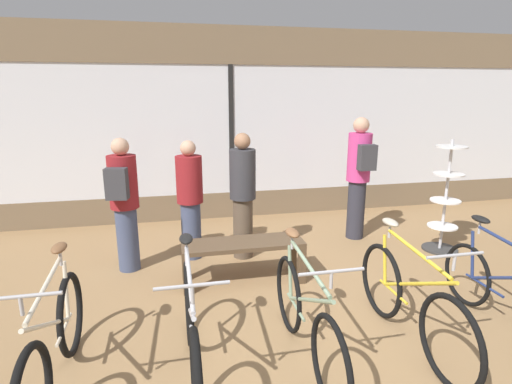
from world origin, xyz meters
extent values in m
plane|color=#99754C|center=(0.00, 0.00, 0.00)|extent=(24.00, 24.00, 0.00)
cube|color=#7A664C|center=(0.00, 3.70, 0.23)|extent=(12.00, 0.08, 0.45)
cube|color=white|center=(0.00, 3.70, 1.52)|extent=(12.00, 0.04, 2.15)
cube|color=#7A664C|center=(0.00, 3.70, 2.90)|extent=(12.00, 0.08, 0.60)
cube|color=black|center=(0.00, 3.67, 1.52)|extent=(0.08, 0.02, 2.15)
torus|color=black|center=(-1.92, 0.21, 0.35)|extent=(0.05, 0.70, 0.70)
cylinder|color=beige|center=(-1.92, -0.33, 0.59)|extent=(0.03, 0.94, 0.51)
cylinder|color=beige|center=(-1.92, 0.17, 0.59)|extent=(0.03, 0.11, 0.49)
cylinder|color=beige|center=(-1.92, -0.30, 0.87)|extent=(0.03, 0.86, 0.10)
cylinder|color=beige|center=(-1.92, -0.01, 0.35)|extent=(0.03, 0.45, 0.03)
cylinder|color=#B2B2B7|center=(-1.92, 0.13, 0.90)|extent=(0.02, 0.02, 0.14)
ellipsoid|color=brown|center=(-1.92, 0.13, 0.98)|extent=(0.11, 0.22, 0.06)
cylinder|color=#B2B2B7|center=(-1.92, -0.73, 0.96)|extent=(0.02, 0.02, 0.12)
cylinder|color=#ADADB2|center=(-1.92, -0.73, 1.02)|extent=(0.46, 0.02, 0.02)
torus|color=black|center=(-0.93, 0.16, 0.37)|extent=(0.06, 0.74, 0.74)
cylinder|color=#BCBCC1|center=(-0.93, -0.41, 0.61)|extent=(0.03, 0.99, 0.51)
cylinder|color=#BCBCC1|center=(-0.93, 0.12, 0.61)|extent=(0.03, 0.11, 0.49)
cylinder|color=#BCBCC1|center=(-0.93, -0.38, 0.88)|extent=(0.03, 0.91, 0.10)
cylinder|color=#BCBCC1|center=(-0.93, -0.08, 0.37)|extent=(0.03, 0.48, 0.03)
cylinder|color=#B2B2B7|center=(-0.93, 0.08, 0.92)|extent=(0.02, 0.02, 0.14)
ellipsoid|color=black|center=(-0.93, 0.08, 1.00)|extent=(0.11, 0.22, 0.06)
cylinder|color=#B2B2B7|center=(-0.93, -0.84, 0.98)|extent=(0.02, 0.02, 0.12)
cylinder|color=#ADADB2|center=(-0.93, -0.84, 1.04)|extent=(0.46, 0.02, 0.02)
torus|color=black|center=(-0.02, 0.16, 0.35)|extent=(0.04, 0.70, 0.70)
torus|color=black|center=(-0.02, -0.86, 0.35)|extent=(0.04, 0.70, 0.70)
cylinder|color=gray|center=(-0.02, -0.39, 0.59)|extent=(0.03, 0.95, 0.51)
cylinder|color=gray|center=(-0.02, 0.12, 0.59)|extent=(0.03, 0.11, 0.49)
cylinder|color=gray|center=(-0.02, -0.36, 0.87)|extent=(0.03, 0.88, 0.10)
cylinder|color=gray|center=(-0.02, -0.07, 0.35)|extent=(0.03, 0.46, 0.03)
cylinder|color=#B2B2B7|center=(-0.02, 0.08, 0.90)|extent=(0.02, 0.02, 0.14)
ellipsoid|color=brown|center=(-0.02, 0.08, 0.98)|extent=(0.11, 0.22, 0.06)
cylinder|color=#B2B2B7|center=(-0.02, -0.80, 0.96)|extent=(0.02, 0.02, 0.12)
cylinder|color=#ADADB2|center=(-0.02, -0.80, 1.02)|extent=(0.46, 0.02, 0.02)
torus|color=black|center=(0.95, 0.20, 0.36)|extent=(0.05, 0.73, 0.73)
torus|color=black|center=(0.95, -0.81, 0.36)|extent=(0.05, 0.73, 0.73)
cylinder|color=gold|center=(0.95, -0.35, 0.60)|extent=(0.03, 0.95, 0.51)
cylinder|color=gold|center=(0.95, 0.16, 0.60)|extent=(0.03, 0.11, 0.49)
cylinder|color=gold|center=(0.95, -0.32, 0.88)|extent=(0.03, 0.88, 0.10)
cylinder|color=gold|center=(0.95, -0.03, 0.36)|extent=(0.03, 0.46, 0.03)
cylinder|color=#B2B2B7|center=(0.95, 0.12, 0.91)|extent=(0.02, 0.02, 0.14)
ellipsoid|color=#B2A893|center=(0.95, 0.12, 0.99)|extent=(0.11, 0.22, 0.06)
cylinder|color=#B2B2B7|center=(0.95, -0.75, 0.97)|extent=(0.02, 0.02, 0.12)
cylinder|color=#ADADB2|center=(0.95, -0.75, 1.03)|extent=(0.46, 0.02, 0.02)
torus|color=black|center=(1.93, 0.21, 0.33)|extent=(0.04, 0.65, 0.65)
cylinder|color=navy|center=(1.93, 0.17, 0.57)|extent=(0.03, 0.11, 0.49)
cylinder|color=navy|center=(1.93, -0.03, 0.33)|extent=(0.03, 0.48, 0.03)
cylinder|color=#B2B2B7|center=(1.93, 0.13, 0.88)|extent=(0.02, 0.02, 0.14)
ellipsoid|color=black|center=(1.93, 0.13, 0.96)|extent=(0.11, 0.22, 0.06)
cylinder|color=#333333|center=(2.63, 1.55, 0.01)|extent=(0.48, 0.48, 0.03)
cylinder|color=silver|center=(2.63, 1.55, 0.78)|extent=(0.04, 0.04, 1.56)
cylinder|color=white|center=(2.63, 1.55, 0.35)|extent=(0.40, 0.40, 0.02)
cylinder|color=white|center=(2.63, 1.55, 0.72)|extent=(0.40, 0.40, 0.02)
cylinder|color=white|center=(2.63, 1.55, 1.09)|extent=(0.40, 0.40, 0.02)
cylinder|color=white|center=(2.63, 1.55, 1.46)|extent=(0.40, 0.40, 0.02)
cube|color=brown|center=(-0.26, 1.18, 0.47)|extent=(1.40, 0.44, 0.05)
cube|color=brown|center=(-0.92, 1.00, 0.22)|extent=(0.08, 0.08, 0.45)
cube|color=brown|center=(0.40, 1.00, 0.22)|extent=(0.08, 0.08, 0.45)
cube|color=brown|center=(-0.92, 1.36, 0.22)|extent=(0.08, 0.08, 0.45)
cube|color=brown|center=(0.40, 1.36, 0.22)|extent=(0.08, 0.08, 0.45)
cylinder|color=#424C6B|center=(-1.60, 1.81, 0.40)|extent=(0.30, 0.30, 0.81)
cylinder|color=maroon|center=(-1.60, 1.81, 1.13)|extent=(0.39, 0.39, 0.64)
sphere|color=tan|center=(-1.60, 1.81, 1.55)|extent=(0.21, 0.21, 0.21)
cube|color=#38383D|center=(-1.64, 1.57, 1.16)|extent=(0.26, 0.18, 0.36)
cylinder|color=#424C6B|center=(-0.81, 2.03, 0.38)|extent=(0.26, 0.26, 0.77)
cylinder|color=maroon|center=(-0.81, 2.03, 1.07)|extent=(0.34, 0.34, 0.61)
sphere|color=tan|center=(-0.81, 2.03, 1.48)|extent=(0.20, 0.20, 0.20)
cylinder|color=#2D2D38|center=(1.67, 2.26, 0.44)|extent=(0.26, 0.26, 0.89)
cylinder|color=#D13D84|center=(1.67, 2.26, 1.24)|extent=(0.34, 0.34, 0.70)
sphere|color=tan|center=(1.67, 2.26, 1.70)|extent=(0.23, 0.23, 0.23)
cube|color=#38383D|center=(1.67, 2.02, 1.27)|extent=(0.24, 0.14, 0.36)
cylinder|color=brown|center=(-0.13, 1.91, 0.41)|extent=(0.37, 0.37, 0.81)
cylinder|color=#333338|center=(-0.13, 1.91, 1.14)|extent=(0.48, 0.48, 0.64)
sphere|color=#9E7051|center=(-0.13, 1.91, 1.56)|extent=(0.21, 0.21, 0.21)
camera|label=1|loc=(-1.01, -3.06, 2.18)|focal=28.00mm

